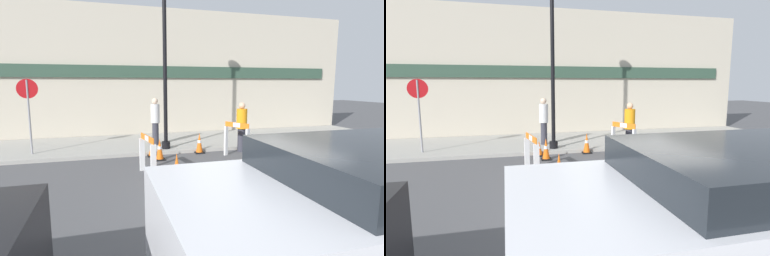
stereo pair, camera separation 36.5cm
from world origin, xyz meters
TOP-DOWN VIEW (x-y plane):
  - ground_plane at (0.00, 0.00)m, footprint 60.00×60.00m
  - sidewalk_slab at (0.00, 6.32)m, footprint 18.00×3.65m
  - storefront_facade at (0.00, 8.22)m, footprint 18.00×0.22m
  - streetlamp_post at (-0.63, 4.94)m, footprint 0.44×0.44m
  - stop_sign at (-4.83, 5.36)m, footprint 0.60×0.09m
  - barricade_0 at (-1.59, 2.44)m, footprint 0.30×0.98m
  - barricade_1 at (1.34, 3.53)m, footprint 0.54×0.85m
  - traffic_cone_0 at (-1.18, 4.40)m, footprint 0.30×0.30m
  - traffic_cone_1 at (0.40, 4.40)m, footprint 0.30×0.30m
  - traffic_cone_2 at (-0.41, 1.12)m, footprint 0.30×0.30m
  - traffic_cone_3 at (-1.05, 1.56)m, footprint 0.30×0.30m
  - traffic_cone_4 at (1.37, 2.48)m, footprint 0.30×0.30m
  - traffic_cone_5 at (-1.03, 3.86)m, footprint 0.30×0.30m
  - person_worker at (1.85, 4.25)m, footprint 0.49×0.49m
  - person_pedestrian at (-0.86, 5.69)m, footprint 0.43×0.43m

SIDE VIEW (x-z plane):
  - ground_plane at x=0.00m, z-range 0.00..0.00m
  - sidewalk_slab at x=0.00m, z-range 0.00..0.11m
  - traffic_cone_2 at x=-0.41m, z-range -0.01..0.45m
  - traffic_cone_0 at x=-1.18m, z-range -0.01..0.47m
  - traffic_cone_4 at x=1.37m, z-range -0.01..0.53m
  - traffic_cone_5 at x=-1.03m, z-range -0.01..0.65m
  - traffic_cone_1 at x=0.40m, z-range -0.01..0.67m
  - traffic_cone_3 at x=-1.05m, z-range -0.01..0.72m
  - barricade_0 at x=-1.59m, z-range 0.05..1.08m
  - barricade_1 at x=1.34m, z-range 0.05..1.15m
  - person_worker at x=1.85m, z-range 0.06..1.73m
  - person_pedestrian at x=-0.86m, z-range 0.18..1.87m
  - stop_sign at x=-4.83m, z-range 0.50..2.84m
  - storefront_facade at x=0.00m, z-range 0.00..5.50m
  - streetlamp_post at x=-0.63m, z-range 0.92..6.97m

